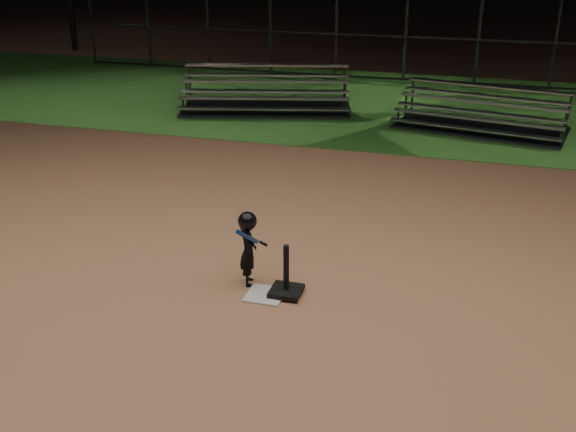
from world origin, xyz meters
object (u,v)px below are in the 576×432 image
at_px(child_batter, 248,246).
at_px(bleacher_right, 480,122).
at_px(batting_tee, 286,285).
at_px(bleacher_left, 266,101).
at_px(home_plate, 265,295).

xyz_separation_m(child_batter, bleacher_right, (2.58, 8.07, -0.34)).
bearing_deg(batting_tee, bleacher_left, 109.36).
relative_size(home_plate, bleacher_left, 0.10).
bearing_deg(bleacher_left, batting_tee, -84.87).
xyz_separation_m(batting_tee, bleacher_left, (-3.03, 8.63, 0.07)).
distance_m(home_plate, child_batter, 0.64).
distance_m(child_batter, bleacher_left, 8.84).
xyz_separation_m(batting_tee, bleacher_right, (2.05, 8.22, 0.05)).
relative_size(bleacher_left, bleacher_right, 1.13).
distance_m(home_plate, bleacher_left, 9.16).
bearing_deg(home_plate, bleacher_left, 107.75).
distance_m(child_batter, bleacher_right, 8.48).
bearing_deg(bleacher_left, home_plate, -86.48).
distance_m(bleacher_left, bleacher_right, 5.10).
height_order(home_plate, child_batter, child_batter).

